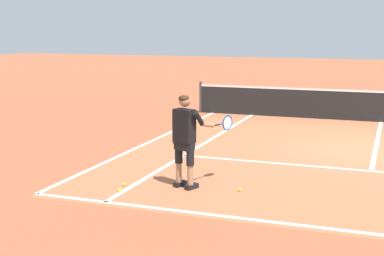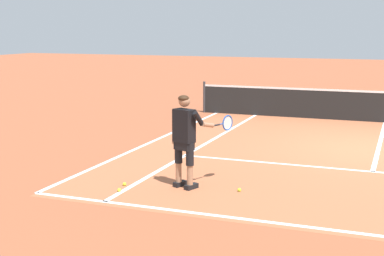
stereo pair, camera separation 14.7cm
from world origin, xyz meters
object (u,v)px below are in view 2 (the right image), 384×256
(tennis_ball_near_feet, at_px, (239,190))
(tennis_ball_mid_court, at_px, (119,190))
(tennis_ball_by_baseline, at_px, (124,184))
(tennis_player, at_px, (185,135))

(tennis_ball_near_feet, bearing_deg, tennis_ball_mid_court, -158.87)
(tennis_ball_near_feet, height_order, tennis_ball_by_baseline, same)
(tennis_ball_by_baseline, relative_size, tennis_ball_mid_court, 1.00)
(tennis_ball_near_feet, relative_size, tennis_ball_by_baseline, 1.00)
(tennis_ball_near_feet, xyz_separation_m, tennis_ball_mid_court, (-2.01, -0.78, 0.00))
(tennis_ball_by_baseline, distance_m, tennis_ball_mid_court, 0.38)
(tennis_player, distance_m, tennis_ball_mid_court, 1.54)
(tennis_ball_by_baseline, bearing_deg, tennis_ball_mid_court, -76.12)
(tennis_player, distance_m, tennis_ball_by_baseline, 1.49)
(tennis_ball_by_baseline, bearing_deg, tennis_ball_near_feet, 10.86)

